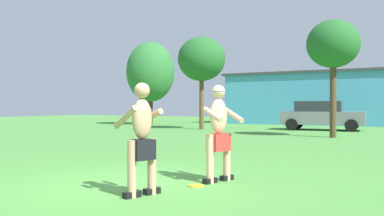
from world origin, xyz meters
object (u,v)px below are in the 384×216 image
at_px(player_in_red, 219,128).
at_px(car_gray_near_post, 322,115).
at_px(tree_right_field, 150,72).
at_px(frisbee, 196,186).
at_px(tree_behind_players, 333,45).
at_px(tree_left_field, 202,59).
at_px(player_near, 142,137).

bearing_deg(player_in_red, car_gray_near_post, 95.13).
bearing_deg(tree_right_field, car_gray_near_post, -4.80).
distance_m(frisbee, tree_right_field, 22.74).
bearing_deg(frisbee, tree_behind_players, 89.30).
xyz_separation_m(car_gray_near_post, tree_right_field, (-11.96, 1.00, 2.90)).
height_order(tree_right_field, tree_behind_players, tree_right_field).
bearing_deg(tree_left_field, player_in_red, -61.63).
xyz_separation_m(player_in_red, tree_right_field, (-13.45, 17.52, 2.79)).
relative_size(player_in_red, tree_behind_players, 0.34).
height_order(tree_left_field, tree_behind_players, tree_left_field).
bearing_deg(tree_left_field, tree_right_field, 149.71).
relative_size(player_in_red, car_gray_near_post, 0.38).
height_order(frisbee, car_gray_near_post, car_gray_near_post).
xyz_separation_m(player_in_red, frisbee, (-0.16, -0.55, -0.91)).
bearing_deg(tree_left_field, tree_behind_players, -20.16).
bearing_deg(tree_behind_players, player_near, -92.28).
relative_size(frisbee, tree_right_field, 0.04).
bearing_deg(frisbee, player_in_red, 74.14).
distance_m(player_near, car_gray_near_post, 18.08).
xyz_separation_m(player_near, player_in_red, (0.52, 1.54, 0.06)).
relative_size(tree_left_field, tree_behind_players, 1.07).
height_order(player_near, tree_left_field, tree_left_field).
bearing_deg(player_in_red, player_near, -108.81).
height_order(car_gray_near_post, tree_right_field, tree_right_field).
bearing_deg(player_in_red, tree_right_field, 127.51).
xyz_separation_m(player_near, tree_behind_players, (0.51, 12.87, 2.98)).
xyz_separation_m(player_near, tree_right_field, (-12.92, 19.06, 2.86)).
relative_size(player_near, tree_left_field, 0.32).
bearing_deg(player_near, player_in_red, 71.19).
bearing_deg(tree_behind_players, player_in_red, -89.94).
bearing_deg(car_gray_near_post, frisbee, -85.56).
relative_size(frisbee, tree_left_field, 0.05).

